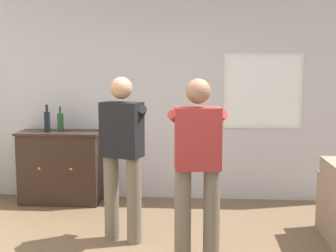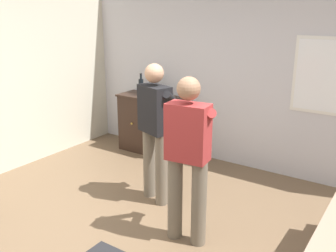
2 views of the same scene
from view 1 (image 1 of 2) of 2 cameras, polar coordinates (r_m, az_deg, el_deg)
name	(u,v)px [view 1 (image 1 of 2)]	position (r m, az deg, el deg)	size (l,w,h in m)	color
wall_back_with_window	(169,95)	(6.25, 0.11, 3.85)	(5.20, 0.15, 2.80)	silver
sideboard_cabinet	(61,167)	(6.28, -12.95, -4.89)	(1.06, 0.49, 0.94)	black
bottle_wine_green	(60,122)	(6.23, -12.98, 0.51)	(0.08, 0.08, 0.32)	#1E4C23
bottle_liquor_amber	(47,121)	(6.18, -14.52, 0.60)	(0.08, 0.08, 0.35)	black
person_standing_left	(123,151)	(4.73, -5.55, -3.04)	(0.53, 0.52, 1.68)	#6B6051
person_standing_right	(197,163)	(4.16, 3.61, -4.47)	(0.55, 0.50, 1.68)	#6B6051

